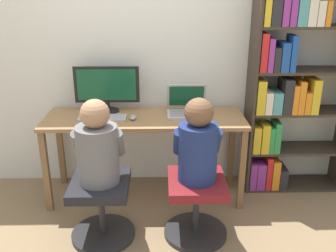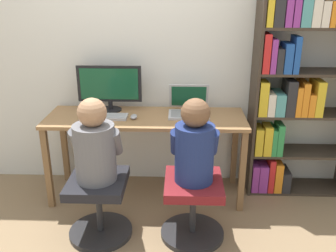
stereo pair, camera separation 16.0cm
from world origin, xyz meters
name	(u,v)px [view 1 (the left image)]	position (x,y,z in m)	size (l,w,h in m)	color
ground_plane	(145,211)	(0.00, 0.00, 0.00)	(14.00, 14.00, 0.00)	#846B4C
wall_back	(145,48)	(0.00, 0.63, 1.30)	(10.00, 0.05, 2.60)	silver
desk	(145,127)	(0.00, 0.28, 0.67)	(1.73, 0.57, 0.76)	olive
desktop_monitor	(107,88)	(-0.33, 0.44, 0.98)	(0.57, 0.20, 0.41)	black
laptop	(187,108)	(0.37, 0.37, 0.81)	(0.35, 0.33, 0.25)	#B7B7BC
keyboard	(102,118)	(-0.36, 0.24, 0.78)	(0.40, 0.15, 0.03)	#B2B2B7
computer_mouse_by_keyboard	(133,117)	(-0.10, 0.23, 0.78)	(0.06, 0.10, 0.04)	#99999E
office_chair_left	(101,205)	(-0.31, -0.33, 0.28)	(0.49, 0.49, 0.49)	#262628
office_chair_right	(196,203)	(0.40, -0.32, 0.28)	(0.49, 0.49, 0.49)	#262628
person_at_monitor	(97,147)	(-0.31, -0.33, 0.76)	(0.37, 0.31, 0.62)	slate
person_at_laptop	(198,145)	(0.40, -0.32, 0.76)	(0.35, 0.30, 0.63)	navy
bookshelf	(288,91)	(1.27, 0.41, 0.95)	(0.92, 0.32, 1.89)	#382D23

